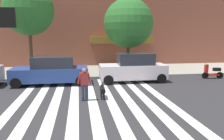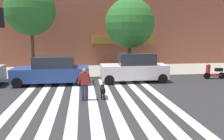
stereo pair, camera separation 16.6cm
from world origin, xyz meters
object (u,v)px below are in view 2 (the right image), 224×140
object	(u,v)px
parked_scooter	(215,72)
street_tree_nearest	(30,10)
parked_car_third_in_line	(134,68)
parked_car_behind_first	(52,71)
dog_on_leash	(103,90)
pedestrian_dog_walker	(85,82)
street_tree_middle	(130,23)

from	to	relation	value
parked_scooter	street_tree_nearest	bearing A→B (deg)	166.39
parked_car_third_in_line	parked_car_behind_first	bearing A→B (deg)	180.00
parked_car_third_in_line	dog_on_leash	bearing A→B (deg)	-124.70
pedestrian_dog_walker	dog_on_leash	size ratio (longest dim) A/B	1.46
parked_scooter	pedestrian_dog_walker	xyz separation A→B (m)	(-9.63, -4.10, 0.45)
street_tree_middle	dog_on_leash	xyz separation A→B (m)	(-2.68, -5.90, -3.67)
parked_car_third_in_line	dog_on_leash	xyz separation A→B (m)	(-2.56, -3.70, -0.50)
street_tree_nearest	dog_on_leash	bearing A→B (deg)	-55.34
parked_car_behind_first	street_tree_middle	world-z (taller)	street_tree_middle
parked_car_behind_first	street_tree_nearest	xyz separation A→B (m)	(-1.90, 3.39, 4.21)
street_tree_nearest	street_tree_middle	size ratio (longest dim) A/B	1.17
pedestrian_dog_walker	parked_scooter	bearing A→B (deg)	23.06
parked_scooter	pedestrian_dog_walker	bearing A→B (deg)	-156.94
dog_on_leash	parked_car_third_in_line	bearing A→B (deg)	55.30
pedestrian_dog_walker	dog_on_leash	world-z (taller)	pedestrian_dog_walker
parked_scooter	dog_on_leash	bearing A→B (deg)	-156.44
parked_scooter	dog_on_leash	xyz separation A→B (m)	(-8.70, -3.79, -0.03)
pedestrian_dog_walker	parked_car_third_in_line	bearing A→B (deg)	48.94
parked_scooter	street_tree_middle	distance (m)	7.34
pedestrian_dog_walker	dog_on_leash	xyz separation A→B (m)	(0.93, 0.30, -0.48)
parked_car_behind_first	pedestrian_dog_walker	distance (m)	4.51
parked_car_behind_first	parked_scooter	world-z (taller)	parked_car_behind_first
street_tree_nearest	pedestrian_dog_walker	world-z (taller)	street_tree_nearest
parked_car_behind_first	street_tree_nearest	size ratio (longest dim) A/B	0.71
parked_scooter	pedestrian_dog_walker	distance (m)	10.48
pedestrian_dog_walker	parked_car_behind_first	bearing A→B (deg)	117.37
parked_car_behind_first	dog_on_leash	world-z (taller)	parked_car_behind_first
parked_scooter	pedestrian_dog_walker	world-z (taller)	pedestrian_dog_walker
parked_car_behind_first	dog_on_leash	xyz separation A→B (m)	(3.00, -3.70, -0.44)
street_tree_nearest	dog_on_leash	xyz separation A→B (m)	(4.90, -7.09, -4.65)
parked_car_third_in_line	street_tree_middle	world-z (taller)	street_tree_middle
street_tree_middle	pedestrian_dog_walker	world-z (taller)	street_tree_middle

